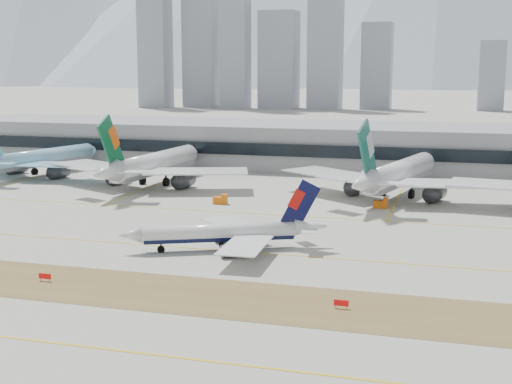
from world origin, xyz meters
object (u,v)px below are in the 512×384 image
(taxiing_airliner, at_px, (227,233))
(widebody_korean, at_px, (39,159))
(widebody_eva, at_px, (152,165))
(widebody_cathay, at_px, (397,175))
(terminal, at_px, (333,146))

(taxiing_airliner, distance_m, widebody_korean, 114.37)
(widebody_eva, height_order, widebody_cathay, widebody_cathay)
(widebody_cathay, bearing_deg, widebody_eva, 103.80)
(widebody_korean, bearing_deg, widebody_eva, -86.35)
(terminal, bearing_deg, widebody_eva, -129.59)
(terminal, bearing_deg, widebody_cathay, -63.71)
(taxiing_airliner, distance_m, widebody_cathay, 70.47)
(taxiing_airliner, height_order, widebody_cathay, widebody_cathay)
(widebody_korean, bearing_deg, terminal, -48.20)
(widebody_eva, distance_m, terminal, 69.89)
(taxiing_airliner, relative_size, widebody_cathay, 0.60)
(widebody_cathay, height_order, terminal, widebody_cathay)
(widebody_korean, xyz_separation_m, widebody_cathay, (114.21, -7.97, 0.76))
(taxiing_airliner, relative_size, widebody_korean, 0.69)
(widebody_korean, height_order, terminal, widebody_korean)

